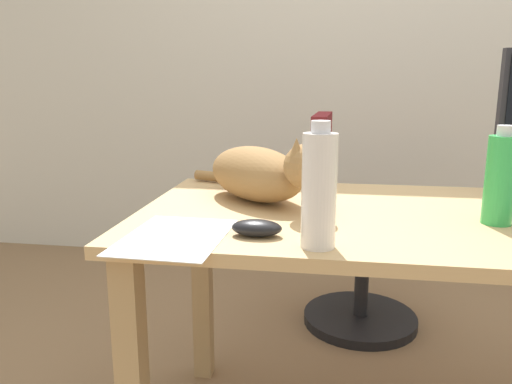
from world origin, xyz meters
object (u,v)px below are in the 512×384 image
(computer_mouse, at_px, (257,228))
(spray_bottle, at_px, (500,179))
(water_bottle, at_px, (319,189))
(office_chair, at_px, (351,238))
(cat, at_px, (260,173))

(computer_mouse, distance_m, spray_bottle, 0.58)
(water_bottle, bearing_deg, office_chair, 84.27)
(computer_mouse, xyz_separation_m, water_bottle, (0.13, -0.05, 0.10))
(spray_bottle, bearing_deg, cat, 167.28)
(computer_mouse, relative_size, water_bottle, 0.43)
(water_bottle, bearing_deg, cat, 115.20)
(cat, bearing_deg, spray_bottle, -12.72)
(water_bottle, distance_m, spray_bottle, 0.47)
(computer_mouse, distance_m, water_bottle, 0.18)
(cat, relative_size, water_bottle, 1.83)
(office_chair, xyz_separation_m, water_bottle, (-0.11, -1.08, 0.44))
(computer_mouse, bearing_deg, office_chair, 76.78)
(water_bottle, relative_size, spray_bottle, 1.10)
(office_chair, bearing_deg, spray_bottle, -70.43)
(office_chair, bearing_deg, cat, -111.50)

